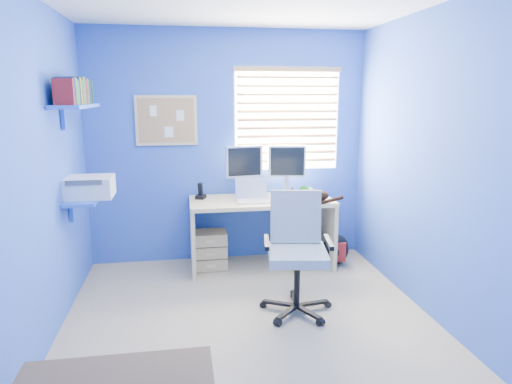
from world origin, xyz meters
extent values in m
cube|color=tan|center=(0.00, 0.00, 0.00)|extent=(3.00, 3.20, 0.00)
cube|color=#3556B6|center=(0.00, 1.60, 1.25)|extent=(3.00, 0.01, 2.50)
cube|color=#3556B6|center=(0.00, -1.60, 1.25)|extent=(3.00, 0.01, 2.50)
cube|color=#3556B6|center=(-1.50, 0.00, 1.25)|extent=(0.01, 3.20, 2.50)
cube|color=#3556B6|center=(1.50, 0.00, 1.25)|extent=(0.01, 3.20, 2.50)
cube|color=tan|center=(0.31, 1.26, 0.37)|extent=(1.49, 0.65, 0.74)
cube|color=silver|center=(0.20, 1.16, 0.85)|extent=(0.34, 0.27, 0.22)
cube|color=silver|center=(0.16, 1.50, 1.01)|extent=(0.41, 0.18, 0.54)
cube|color=silver|center=(0.62, 1.44, 1.01)|extent=(0.41, 0.18, 0.54)
cube|color=black|center=(-0.32, 1.38, 0.82)|extent=(0.12, 0.14, 0.17)
imported|color=#1D8920|center=(0.79, 1.33, 0.79)|extent=(0.10, 0.09, 0.10)
cylinder|color=silver|center=(0.84, 1.40, 0.78)|extent=(0.13, 0.13, 0.07)
ellipsoid|color=black|center=(0.78, 1.03, 0.81)|extent=(0.42, 0.33, 0.13)
cube|color=beige|center=(0.77, 1.26, 0.23)|extent=(0.25, 0.46, 0.45)
cube|color=tan|center=(-0.24, 1.29, 0.20)|extent=(0.35, 0.28, 0.41)
cube|color=yellow|center=(0.63, 1.06, 0.12)|extent=(0.03, 0.17, 0.24)
ellipsoid|color=black|center=(1.11, 1.16, 0.17)|extent=(0.33, 0.27, 0.35)
cylinder|color=black|center=(0.42, 0.15, 0.03)|extent=(0.67, 0.67, 0.06)
cylinder|color=black|center=(0.42, 0.15, 0.27)|extent=(0.06, 0.06, 0.41)
cube|color=#94A2A9|center=(0.42, 0.15, 0.51)|extent=(0.55, 0.55, 0.08)
cube|color=#94A2A9|center=(0.45, 0.38, 0.78)|extent=(0.44, 0.13, 0.46)
cube|color=white|center=(0.65, 1.59, 1.55)|extent=(1.15, 0.01, 1.10)
cube|color=#B3814B|center=(0.65, 1.56, 1.55)|extent=(1.10, 0.03, 1.00)
cube|color=tan|center=(-0.65, 1.58, 1.55)|extent=(0.64, 0.02, 0.52)
cube|color=tan|center=(-0.65, 1.57, 1.55)|extent=(0.58, 0.01, 0.46)
cube|color=blue|center=(-1.36, 0.75, 0.92)|extent=(0.26, 0.55, 0.03)
cube|color=silver|center=(-1.32, 0.75, 1.02)|extent=(0.42, 0.34, 0.18)
cube|color=blue|center=(-1.37, 0.75, 1.72)|extent=(0.24, 0.90, 0.03)
cube|color=navy|center=(-1.38, 0.75, 1.84)|extent=(0.15, 0.80, 0.22)
camera|label=1|loc=(-0.51, -3.34, 1.81)|focal=32.00mm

